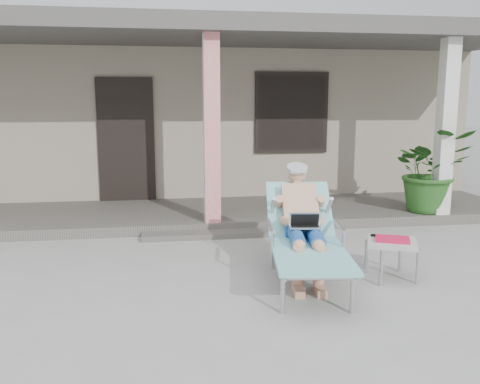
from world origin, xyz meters
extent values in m
plane|color=#9E9E99|center=(0.00, 0.00, 0.00)|extent=(60.00, 60.00, 0.00)
cube|color=#9E937D|center=(0.00, 6.50, 1.50)|extent=(10.00, 5.00, 3.00)
cube|color=#474442|center=(0.00, 6.50, 3.15)|extent=(10.40, 5.40, 0.30)
cube|color=black|center=(-1.30, 3.97, 1.20)|extent=(0.95, 0.06, 2.10)
cube|color=black|center=(1.60, 3.97, 1.65)|extent=(1.20, 0.06, 1.30)
cube|color=black|center=(1.60, 3.96, 1.65)|extent=(1.32, 0.05, 1.42)
cube|color=#605B56|center=(0.00, 3.00, 0.07)|extent=(10.00, 2.00, 0.15)
cube|color=red|center=(0.00, 2.15, 1.45)|extent=(0.22, 0.22, 2.61)
cube|color=silver|center=(3.50, 2.15, 1.45)|extent=(0.22, 0.22, 2.61)
cube|color=#474442|center=(0.00, 3.00, 2.88)|extent=(10.00, 2.30, 0.24)
cube|color=#605B56|center=(0.00, 1.85, 0.04)|extent=(2.00, 0.30, 0.07)
cylinder|color=#B7B7BC|center=(0.33, -0.80, 0.18)|extent=(0.04, 0.04, 0.37)
cylinder|color=#B7B7BC|center=(0.94, -0.89, 0.18)|extent=(0.04, 0.04, 0.37)
cylinder|color=#B7B7BC|center=(0.50, 0.42, 0.18)|extent=(0.04, 0.04, 0.37)
cylinder|color=#B7B7BC|center=(1.11, 0.34, 0.18)|extent=(0.04, 0.04, 0.37)
cube|color=#B7B7BC|center=(0.70, -0.39, 0.38)|extent=(0.78, 1.28, 0.03)
cube|color=#88D2D1|center=(0.70, -0.39, 0.41)|extent=(0.88, 1.33, 0.04)
cube|color=#B7B7BC|center=(0.82, 0.48, 0.61)|extent=(0.69, 0.65, 0.49)
cube|color=#88D2D1|center=(0.82, 0.48, 0.65)|extent=(0.80, 0.74, 0.55)
cylinder|color=#A9A9AC|center=(0.86, 0.76, 1.09)|extent=(0.27, 0.27, 0.13)
cube|color=silver|center=(0.76, 0.03, 0.57)|extent=(0.36, 0.27, 0.23)
cube|color=#ADADA8|center=(1.68, -0.08, 0.39)|extent=(0.65, 0.65, 0.04)
cylinder|color=#B7B7BC|center=(1.48, -0.28, 0.19)|extent=(0.04, 0.04, 0.37)
cylinder|color=#B7B7BC|center=(1.88, -0.28, 0.19)|extent=(0.04, 0.04, 0.37)
cylinder|color=#B7B7BC|center=(1.48, 0.12, 0.19)|extent=(0.04, 0.04, 0.37)
cylinder|color=#B7B7BC|center=(1.88, 0.12, 0.19)|extent=(0.04, 0.04, 0.37)
cube|color=#D01640|center=(1.68, -0.08, 0.43)|extent=(0.42, 0.37, 0.03)
cube|color=black|center=(1.68, 0.05, 0.42)|extent=(0.32, 0.15, 0.03)
imported|color=#26591E|center=(3.42, 2.34, 0.80)|extent=(1.27, 1.14, 1.30)
camera|label=1|loc=(-0.67, -4.93, 1.85)|focal=38.00mm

